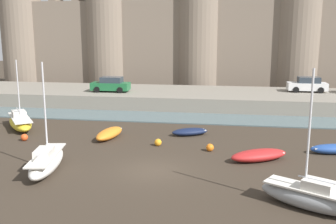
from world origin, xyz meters
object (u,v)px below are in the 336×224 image
Objects in this scene: rowboat_near_channel_right at (190,132)px; sailboat_foreground_left at (47,161)px; sailboat_near_channel_left at (20,122)px; car_quay_centre_east at (111,85)px; mooring_buoy_mid_mud at (210,147)px; mooring_buoy_near_shore at (24,137)px; rowboat_midflat_centre at (109,133)px; rowboat_midflat_left at (259,155)px; rowboat_midflat_right at (334,149)px; car_quay_centre_west at (308,85)px; mooring_buoy_near_channel at (158,142)px; sailboat_foreground_right at (310,197)px.

sailboat_foreground_left is at bearing -128.32° from rowboat_near_channel_right.
sailboat_near_channel_left reaches higher than car_quay_centre_east.
mooring_buoy_near_shore is at bearing 178.07° from mooring_buoy_mid_mud.
car_quay_centre_east is at bearing 106.45° from rowboat_midflat_centre.
car_quay_centre_east is (-14.66, 16.91, 1.87)m from rowboat_midflat_left.
rowboat_near_channel_right is at bearing 17.18° from rowboat_midflat_centre.
rowboat_midflat_left is 11.32m from rowboat_midflat_centre.
rowboat_midflat_right is 10.32m from rowboat_near_channel_right.
mooring_buoy_mid_mud is at bearing -117.01° from car_quay_centre_west.
mooring_buoy_near_channel is (5.37, 6.00, -0.34)m from sailboat_foreground_left.
mooring_buoy_mid_mud is at bearing -65.88° from rowboat_near_channel_right.
sailboat_foreground_right is at bearing -11.32° from sailboat_foreground_left.
rowboat_midflat_centre reaches higher than rowboat_near_channel_right.
rowboat_midflat_centre is 7.00× the size of mooring_buoy_mid_mud.
rowboat_midflat_centre is at bearing -162.82° from rowboat_near_channel_right.
mooring_buoy_near_shore is at bearing -57.06° from sailboat_near_channel_left.
sailboat_foreground_right is 2.08× the size of rowboat_near_channel_right.
rowboat_midflat_right is 15.75m from rowboat_midflat_centre.
car_quay_centre_east is (-3.93, 13.29, 1.86)m from rowboat_midflat_centre.
rowboat_near_channel_right is (5.88, 1.82, -0.09)m from rowboat_midflat_centre.
rowboat_midflat_centre is 7.52m from sailboat_foreground_left.
car_quay_centre_west reaches higher than mooring_buoy_near_shore.
rowboat_near_channel_right is at bearing 118.99° from sailboat_foreground_right.
rowboat_midflat_left is 0.63× the size of sailboat_foreground_right.
mooring_buoy_mid_mud is at bearing -10.89° from mooring_buoy_near_channel.
sailboat_foreground_left is 1.51× the size of car_quay_centre_east.
rowboat_near_channel_right is (14.10, -0.04, -0.27)m from sailboat_near_channel_left.
rowboat_midflat_centre reaches higher than mooring_buoy_near_shore.
sailboat_near_channel_left is (-8.22, 1.86, 0.19)m from rowboat_midflat_centre.
mooring_buoy_near_channel is 22.31m from car_quay_centre_west.
mooring_buoy_near_channel is (-11.72, -0.02, -0.09)m from rowboat_midflat_right.
sailboat_foreground_left reaches higher than sailboat_near_channel_left.
rowboat_near_channel_right is (7.28, 9.21, -0.29)m from sailboat_foreground_left.
mooring_buoy_mid_mud reaches higher than mooring_buoy_near_channel.
rowboat_near_channel_right is 18.62m from car_quay_centre_west.
mooring_buoy_near_shore is at bearing 173.24° from rowboat_midflat_left.
sailboat_near_channel_left is at bearing -110.57° from car_quay_centre_east.
mooring_buoy_near_channel is 0.12× the size of car_quay_centre_west.
rowboat_midflat_left is 21.21m from car_quay_centre_west.
mooring_buoy_near_shore is 15.20m from car_quay_centre_east.
car_quay_centre_east is (-9.81, 11.48, 1.95)m from rowboat_near_channel_right.
rowboat_midflat_left is 0.97× the size of car_quay_centre_west.
sailboat_near_channel_left is at bearing 166.00° from mooring_buoy_mid_mud.
rowboat_midflat_right is at bearing 5.09° from mooring_buoy_mid_mud.
sailboat_near_channel_left is 12.33m from car_quay_centre_east.
rowboat_midflat_centre reaches higher than mooring_buoy_near_channel.
rowboat_near_channel_right is (-6.65, 12.00, -0.30)m from sailboat_foreground_right.
rowboat_midflat_centre is 13.99m from car_quay_centre_east.
sailboat_near_channel_left is 4.17m from mooring_buoy_near_shore.
sailboat_foreground_left reaches higher than car_quay_centre_west.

